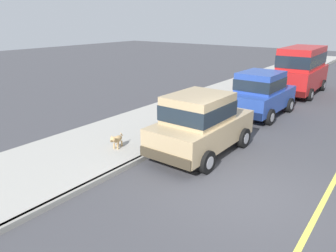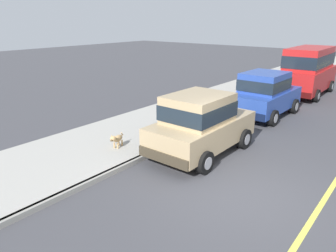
{
  "view_description": "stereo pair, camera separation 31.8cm",
  "coord_description": "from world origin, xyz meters",
  "px_view_note": "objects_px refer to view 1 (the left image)",
  "views": [
    {
      "loc": [
        2.57,
        -6.56,
        3.96
      ],
      "look_at": [
        -2.98,
        0.89,
        0.85
      ],
      "focal_mm": 34.36,
      "sensor_mm": 36.0,
      "label": 1
    },
    {
      "loc": [
        2.82,
        -6.37,
        3.96
      ],
      "look_at": [
        -2.98,
        0.89,
        0.85
      ],
      "focal_mm": 34.36,
      "sensor_mm": 36.0,
      "label": 2
    }
  ],
  "objects_px": {
    "dog_tan": "(117,139)",
    "fire_hydrant": "(192,115)",
    "car_blue_hatchback": "(261,93)",
    "car_red_van": "(301,68)",
    "car_tan_hatchback": "(201,123)"
  },
  "relations": [
    {
      "from": "car_red_van",
      "to": "car_blue_hatchback",
      "type": "bearing_deg",
      "value": -91.31
    },
    {
      "from": "car_tan_hatchback",
      "to": "car_red_van",
      "type": "height_order",
      "value": "car_red_van"
    },
    {
      "from": "car_red_van",
      "to": "fire_hydrant",
      "type": "xyz_separation_m",
      "value": [
        -1.54,
        -8.57,
        -0.92
      ]
    },
    {
      "from": "car_tan_hatchback",
      "to": "dog_tan",
      "type": "height_order",
      "value": "car_tan_hatchback"
    },
    {
      "from": "car_tan_hatchback",
      "to": "car_red_van",
      "type": "relative_size",
      "value": 0.78
    },
    {
      "from": "car_red_van",
      "to": "fire_hydrant",
      "type": "distance_m",
      "value": 8.75
    },
    {
      "from": "dog_tan",
      "to": "fire_hydrant",
      "type": "distance_m",
      "value": 3.48
    },
    {
      "from": "car_red_van",
      "to": "fire_hydrant",
      "type": "height_order",
      "value": "car_red_van"
    },
    {
      "from": "car_tan_hatchback",
      "to": "car_blue_hatchback",
      "type": "xyz_separation_m",
      "value": [
        -0.09,
        5.08,
        0.0
      ]
    },
    {
      "from": "car_tan_hatchback",
      "to": "car_red_van",
      "type": "xyz_separation_m",
      "value": [
        0.03,
        10.5,
        0.42
      ]
    },
    {
      "from": "dog_tan",
      "to": "fire_hydrant",
      "type": "bearing_deg",
      "value": 80.62
    },
    {
      "from": "car_blue_hatchback",
      "to": "car_red_van",
      "type": "relative_size",
      "value": 0.78
    },
    {
      "from": "car_blue_hatchback",
      "to": "dog_tan",
      "type": "relative_size",
      "value": 5.22
    },
    {
      "from": "dog_tan",
      "to": "fire_hydrant",
      "type": "height_order",
      "value": "fire_hydrant"
    },
    {
      "from": "car_tan_hatchback",
      "to": "car_blue_hatchback",
      "type": "height_order",
      "value": "same"
    }
  ]
}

